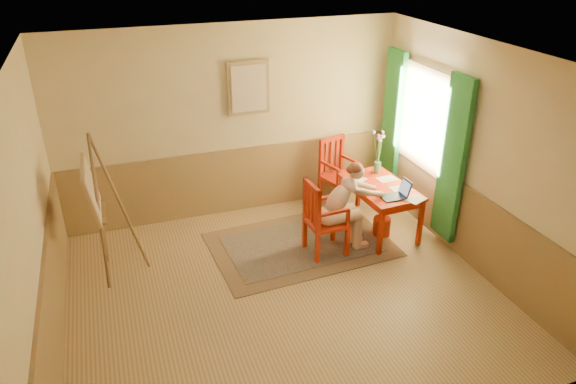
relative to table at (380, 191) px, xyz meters
name	(u,v)px	position (x,y,z in m)	size (l,w,h in m)	color
room	(283,188)	(-1.75, -0.94, 0.77)	(5.04, 4.54, 2.84)	tan
wainscot	(263,225)	(-1.75, -0.14, -0.13)	(5.00, 4.50, 1.00)	#9C7B4D
window	(421,133)	(0.67, 0.16, 0.71)	(0.12, 2.01, 2.20)	white
wall_portrait	(249,88)	(-1.50, 1.27, 1.27)	(0.60, 0.05, 0.76)	#9D7E51
rug	(301,244)	(-1.17, 0.00, -0.62)	(2.49, 1.73, 0.02)	#8C7251
table	(380,191)	(0.00, 0.00, 0.00)	(0.79, 1.24, 0.72)	red
chair_left	(323,219)	(-0.98, -0.27, -0.11)	(0.50, 0.48, 1.05)	red
chair_back	(338,172)	(-0.20, 0.99, -0.10)	(0.58, 0.59, 1.06)	red
figure	(344,204)	(-0.68, -0.27, 0.06)	(0.93, 0.40, 1.25)	beige
laptop	(397,194)	(0.03, -0.38, 0.14)	(0.38, 0.23, 0.23)	#1E2338
papers	(390,186)	(0.10, -0.07, 0.09)	(0.80, 1.09, 0.00)	white
vase	(378,154)	(0.16, 0.42, 0.38)	(0.24, 0.31, 0.63)	#3F724C
wastebasket	(382,226)	(0.00, -0.12, -0.50)	(0.25, 0.25, 0.26)	red
easel	(95,195)	(-3.69, 0.18, 0.48)	(0.62, 0.83, 1.88)	olive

